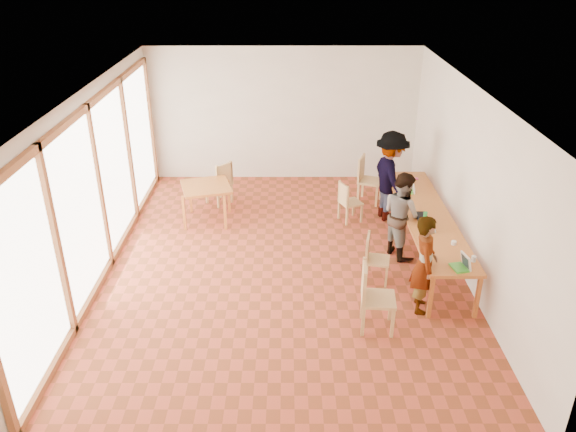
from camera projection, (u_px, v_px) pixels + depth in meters
name	position (u px, v px, depth m)	size (l,w,h in m)	color
ground	(282.00, 264.00, 9.63)	(8.00, 8.00, 0.00)	#AB4129
wall_back	(283.00, 115.00, 12.57)	(6.00, 0.10, 3.00)	silver
wall_front	(279.00, 345.00, 5.38)	(6.00, 0.10, 3.00)	silver
wall_right	(469.00, 184.00, 8.98)	(0.10, 8.00, 3.00)	silver
window_wall	(97.00, 184.00, 8.97)	(0.10, 8.00, 3.00)	white
ceiling	(282.00, 89.00, 8.31)	(6.00, 8.00, 0.04)	white
communal_table	(427.00, 217.00, 9.71)	(0.80, 4.00, 0.75)	#C5672B
side_table	(206.00, 189.00, 10.87)	(0.90, 0.90, 0.75)	#C5672B
chair_near	(371.00, 290.00, 7.80)	(0.52, 0.52, 0.54)	tan
chair_mid	(372.00, 253.00, 8.97)	(0.45, 0.45, 0.43)	tan
chair_far	(347.00, 198.00, 10.90)	(0.50, 0.50, 0.44)	tan
chair_empty	(366.00, 174.00, 11.74)	(0.59, 0.59, 0.53)	tan
chair_spare	(222.00, 179.00, 11.60)	(0.61, 0.61, 0.50)	tan
person_near	(424.00, 264.00, 8.15)	(0.56, 0.37, 1.53)	gray
person_mid	(402.00, 215.00, 9.64)	(0.75, 0.58, 1.54)	gray
person_far	(390.00, 176.00, 10.86)	(1.16, 0.67, 1.79)	gray
laptop_near	(462.00, 265.00, 8.05)	(0.28, 0.31, 0.23)	green
laptop_mid	(432.00, 228.00, 9.13)	(0.21, 0.23, 0.18)	green
laptop_far	(411.00, 189.00, 10.53)	(0.25, 0.27, 0.20)	green
yellow_mug	(400.00, 184.00, 10.81)	(0.11, 0.11, 0.09)	#F2A80E
green_bottle	(425.00, 220.00, 9.18)	(0.07, 0.07, 0.28)	#1A7D2E
clear_glass	(474.00, 259.00, 8.23)	(0.07, 0.07, 0.09)	silver
condiment_cup	(454.00, 243.00, 8.70)	(0.08, 0.08, 0.06)	white
pink_phone	(417.00, 179.00, 11.13)	(0.05, 0.10, 0.01)	#DF338C
black_pouch	(422.00, 217.00, 9.49)	(0.16, 0.26, 0.09)	black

